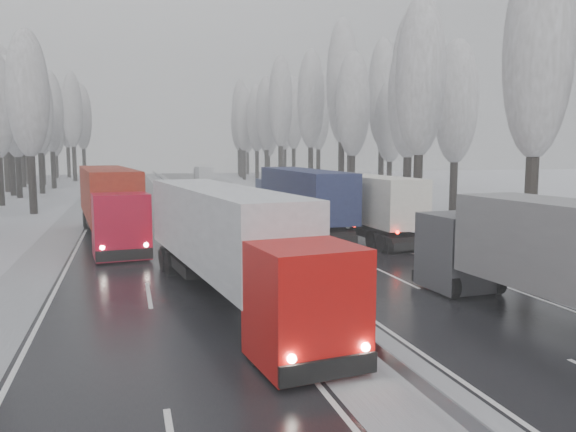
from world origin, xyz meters
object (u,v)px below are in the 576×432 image
truck_blue_box (299,195)px  box_truck_distant (203,175)px  truck_red_red (109,199)px  truck_cream_box (352,200)px  truck_red_white (227,237)px

truck_blue_box → box_truck_distant: size_ratio=2.16×
box_truck_distant → truck_red_red: (-13.38, -58.19, 1.12)m
box_truck_distant → truck_red_red: size_ratio=0.44×
truck_cream_box → truck_red_red: truck_red_red is taller
box_truck_distant → truck_red_white: (-8.84, -74.47, 0.96)m
truck_red_white → truck_red_red: truck_red_red is taller
truck_cream_box → truck_red_red: (-15.23, 2.16, 0.25)m
box_truck_distant → truck_red_red: 59.72m
box_truck_distant → truck_red_white: truck_red_white is taller
box_truck_distant → truck_red_red: truck_red_red is taller
truck_blue_box → truck_red_white: size_ratio=1.02×
truck_red_white → truck_red_red: bearing=98.5°
truck_cream_box → box_truck_distant: 60.39m
truck_red_red → truck_cream_box: bearing=-14.3°
truck_cream_box → box_truck_distant: (-1.85, 60.35, -0.87)m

